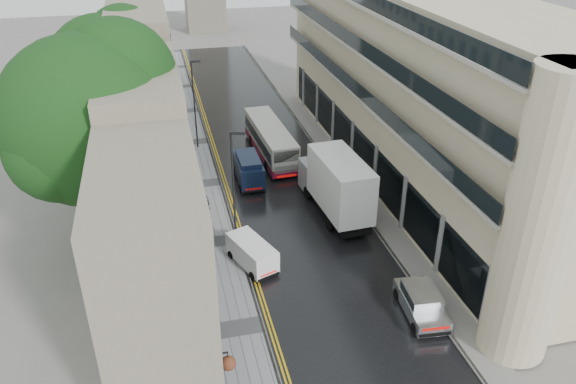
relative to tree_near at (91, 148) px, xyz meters
name	(u,v)px	position (x,y,z in m)	size (l,w,h in m)	color
road	(277,177)	(12.50, 7.50, -6.94)	(9.00, 85.00, 0.02)	black
left_sidewalk	(203,184)	(6.65, 7.50, -6.89)	(2.70, 85.00, 0.12)	gray
right_sidewalk	(343,169)	(17.90, 7.50, -6.89)	(1.80, 85.00, 0.12)	slate
old_shop_row	(145,103)	(3.05, 10.00, -0.95)	(4.50, 56.00, 12.00)	gray
modern_block	(416,87)	(22.80, 6.00, 0.05)	(8.00, 40.00, 14.00)	beige
tree_near	(91,148)	(0.00, 0.00, 0.00)	(10.56, 10.56, 13.89)	black
tree_far	(108,91)	(0.30, 13.00, -0.72)	(9.24, 9.24, 12.46)	black
cream_bus	(267,155)	(11.92, 8.78, -5.58)	(2.23, 9.83, 2.68)	beige
white_lorry	(330,200)	(14.09, -0.99, -4.69)	(2.55, 8.51, 4.47)	white
silver_hatchback	(416,321)	(15.37, -11.50, -6.17)	(1.77, 4.04, 1.52)	#AAAAAF
white_van	(253,268)	(8.20, -5.19, -6.10)	(1.57, 3.66, 1.66)	white
navy_van	(241,178)	(9.33, 5.64, -5.78)	(1.79, 4.48, 2.29)	#0E1934
pedestrian	(206,206)	(6.36, 2.44, -5.98)	(0.62, 0.41, 1.70)	black
lamp_post_near	(234,192)	(7.79, -1.68, -2.96)	(0.87, 0.19, 7.73)	black
lamp_post_far	(194,105)	(6.96, 14.61, -3.03)	(0.85, 0.19, 7.58)	black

